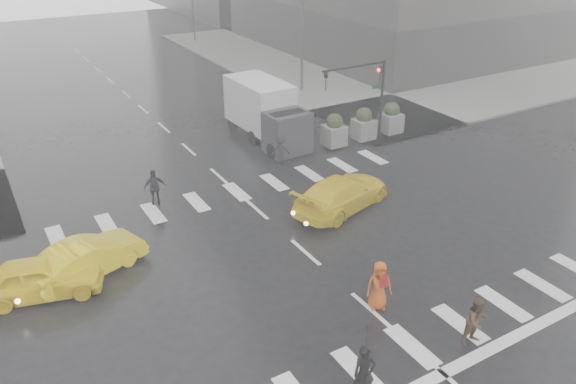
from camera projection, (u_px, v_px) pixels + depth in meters
ground at (305, 252)px, 21.46m from camera, size 120.00×120.00×0.00m
sidewalk_ne at (397, 77)px, 43.74m from camera, size 35.00×35.00×0.15m
road_markings at (305, 252)px, 21.45m from camera, size 18.00×48.00×0.01m
traffic_signal_pole at (368, 86)px, 30.26m from camera, size 4.45×0.42×4.50m
street_lamp_near at (300, 22)px, 38.01m from camera, size 2.15×0.22×9.00m
planter_west at (334, 131)px, 30.50m from camera, size 1.10×1.10×1.80m
planter_mid at (363, 124)px, 31.41m from camera, size 1.10×1.10×1.80m
planter_east at (391, 118)px, 32.32m from camera, size 1.10×1.10×1.80m
pedestrian_black at (366, 351)px, 14.38m from camera, size 1.22×1.23×2.43m
pedestrian_brown at (477, 321)px, 16.65m from camera, size 0.82×0.66×1.61m
pedestrian_orange at (379, 285)px, 18.11m from camera, size 0.99×0.84×1.73m
pedestrian_far_a at (155, 187)px, 24.59m from camera, size 1.06×0.74×1.67m
pedestrian_far_b at (281, 151)px, 28.56m from camera, size 1.11×0.89×1.50m
taxi_front at (39, 278)px, 18.80m from camera, size 4.37×2.61×1.39m
taxi_mid at (88, 258)px, 19.88m from camera, size 4.41×2.72×1.37m
taxi_rear at (342, 193)px, 24.32m from camera, size 4.85×3.27×1.46m
box_truck at (267, 111)px, 31.08m from camera, size 2.30×6.15×3.26m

